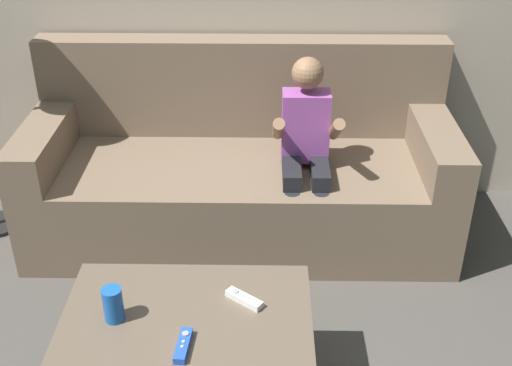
% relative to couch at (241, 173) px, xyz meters
% --- Properties ---
extents(couch, '(2.03, 0.80, 0.91)m').
position_rel_couch_xyz_m(couch, '(0.00, 0.00, 0.00)').
color(couch, '#75604C').
rests_on(couch, ground).
extents(person_seated_on_couch, '(0.31, 0.38, 0.94)m').
position_rel_couch_xyz_m(person_seated_on_couch, '(0.31, -0.18, 0.23)').
color(person_seated_on_couch, black).
rests_on(person_seated_on_couch, ground).
extents(coffee_table, '(0.83, 0.57, 0.43)m').
position_rel_couch_xyz_m(coffee_table, '(-0.13, -1.19, 0.08)').
color(coffee_table, brown).
rests_on(coffee_table, ground).
extents(game_remote_white_near_edge, '(0.13, 0.11, 0.03)m').
position_rel_couch_xyz_m(game_remote_white_near_edge, '(0.05, -1.11, 0.13)').
color(game_remote_white_near_edge, white).
rests_on(game_remote_white_near_edge, coffee_table).
extents(game_remote_blue_center, '(0.05, 0.14, 0.03)m').
position_rel_couch_xyz_m(game_remote_blue_center, '(-0.13, -1.33, 0.13)').
color(game_remote_blue_center, blue).
rests_on(game_remote_blue_center, coffee_table).
extents(soda_can, '(0.07, 0.07, 0.12)m').
position_rel_couch_xyz_m(soda_can, '(-0.37, -1.20, 0.18)').
color(soda_can, '#1959B2').
rests_on(soda_can, coffee_table).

